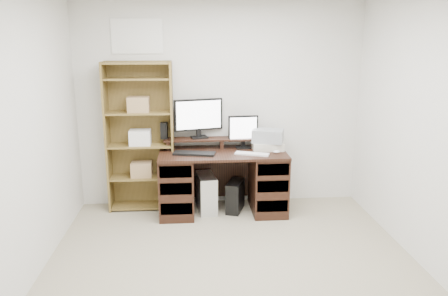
{
  "coord_description": "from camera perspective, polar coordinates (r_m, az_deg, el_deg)",
  "views": [
    {
      "loc": [
        -0.36,
        -3.35,
        2.06
      ],
      "look_at": [
        0.0,
        1.43,
        0.85
      ],
      "focal_mm": 35.0,
      "sensor_mm": 36.0,
      "label": 1
    }
  ],
  "objects": [
    {
      "name": "mouse",
      "position": [
        5.15,
        6.87,
        -0.48
      ],
      "size": [
        0.09,
        0.06,
        0.03
      ],
      "primitive_type": "ellipsoid",
      "rotation": [
        0.0,
        0.0,
        -0.14
      ],
      "color": "white",
      "rests_on": "desk"
    },
    {
      "name": "desk",
      "position": [
        5.28,
        -0.18,
        -4.29
      ],
      "size": [
        1.5,
        0.7,
        0.75
      ],
      "color": "black",
      "rests_on": "ground"
    },
    {
      "name": "keyboard_white",
      "position": [
        5.06,
        3.68,
        -0.77
      ],
      "size": [
        0.41,
        0.24,
        0.02
      ],
      "primitive_type": "cube",
      "rotation": [
        0.0,
        0.0,
        -0.35
      ],
      "color": "white",
      "rests_on": "desk"
    },
    {
      "name": "basket",
      "position": [
        5.27,
        5.76,
        1.6
      ],
      "size": [
        0.42,
        0.35,
        0.15
      ],
      "primitive_type": "cube",
      "rotation": [
        0.0,
        0.0,
        -0.3
      ],
      "color": "#91969A",
      "rests_on": "printer"
    },
    {
      "name": "keyboard_black",
      "position": [
        5.06,
        -3.9,
        -0.72
      ],
      "size": [
        0.5,
        0.26,
        0.03
      ],
      "primitive_type": "cube",
      "rotation": [
        0.0,
        0.0,
        -0.21
      ],
      "color": "black",
      "rests_on": "desk"
    },
    {
      "name": "monitor_wide",
      "position": [
        5.33,
        -3.35,
        4.17
      ],
      "size": [
        0.59,
        0.22,
        0.48
      ],
      "rotation": [
        0.0,
        0.0,
        0.26
      ],
      "color": "black",
      "rests_on": "riser_shelf"
    },
    {
      "name": "bookshelf",
      "position": [
        5.36,
        -10.87,
        1.62
      ],
      "size": [
        0.8,
        0.3,
        1.8
      ],
      "color": "olive",
      "rests_on": "ground"
    },
    {
      "name": "speaker",
      "position": [
        5.35,
        -7.82,
        2.28
      ],
      "size": [
        0.09,
        0.09,
        0.2
      ],
      "primitive_type": "cube",
      "rotation": [
        0.0,
        0.0,
        -0.13
      ],
      "color": "black",
      "rests_on": "riser_shelf"
    },
    {
      "name": "tower_silver",
      "position": [
        5.35,
        -2.34,
        -5.86
      ],
      "size": [
        0.26,
        0.48,
        0.46
      ],
      "primitive_type": "cube",
      "rotation": [
        0.0,
        0.0,
        0.13
      ],
      "color": "silver",
      "rests_on": "ground"
    },
    {
      "name": "riser_shelf",
      "position": [
        5.35,
        -0.34,
        1.03
      ],
      "size": [
        1.4,
        0.22,
        0.12
      ],
      "color": "black",
      "rests_on": "desk"
    },
    {
      "name": "monitor_small",
      "position": [
        5.32,
        2.51,
        2.31
      ],
      "size": [
        0.37,
        0.15,
        0.4
      ],
      "rotation": [
        0.0,
        0.0,
        0.08
      ],
      "color": "black",
      "rests_on": "desk"
    },
    {
      "name": "room",
      "position": [
        3.46,
        1.75,
        0.65
      ],
      "size": [
        3.54,
        4.04,
        2.54
      ],
      "color": "tan",
      "rests_on": "ground"
    },
    {
      "name": "printer",
      "position": [
        5.3,
        5.73,
        0.3
      ],
      "size": [
        0.37,
        0.28,
        0.09
      ],
      "primitive_type": "cube",
      "rotation": [
        0.0,
        0.0,
        -0.02
      ],
      "color": "beige",
      "rests_on": "desk"
    },
    {
      "name": "tower_black",
      "position": [
        5.36,
        1.48,
        -6.29
      ],
      "size": [
        0.27,
        0.4,
        0.37
      ],
      "rotation": [
        0.0,
        0.0,
        -0.32
      ],
      "color": "black",
      "rests_on": "ground"
    }
  ]
}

